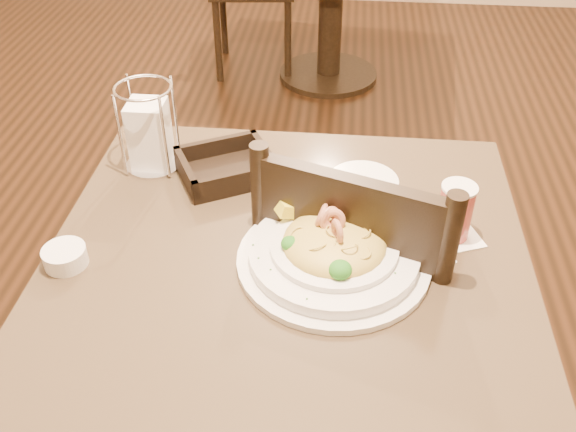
# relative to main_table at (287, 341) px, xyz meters

# --- Properties ---
(main_table) EXTENTS (0.90, 0.90, 0.74)m
(main_table) POSITION_rel_main_table_xyz_m (0.00, 0.00, 0.00)
(main_table) COLOR black
(main_table) RESTS_ON ground
(dining_chair_near) EXTENTS (0.53, 0.53, 0.93)m
(dining_chair_near) POSITION_rel_main_table_xyz_m (0.15, 0.15, -0.01)
(dining_chair_near) COLOR black
(dining_chair_near) RESTS_ON ground
(pasta_bowl) EXTENTS (0.39, 0.35, 0.11)m
(pasta_bowl) POSITION_rel_main_table_xyz_m (0.09, -0.01, 0.27)
(pasta_bowl) COLOR white
(pasta_bowl) RESTS_ON main_table
(drink_glass) EXTENTS (0.13, 0.13, 0.12)m
(drink_glass) POSITION_rel_main_table_xyz_m (0.31, 0.09, 0.29)
(drink_glass) COLOR white
(drink_glass) RESTS_ON main_table
(bread_basket) EXTENTS (0.24, 0.23, 0.05)m
(bread_basket) POSITION_rel_main_table_xyz_m (-0.16, 0.25, 0.26)
(bread_basket) COLOR black
(bread_basket) RESTS_ON main_table
(napkin_caddy) EXTENTS (0.12, 0.12, 0.20)m
(napkin_caddy) POSITION_rel_main_table_xyz_m (-0.33, 0.28, 0.32)
(napkin_caddy) COLOR silver
(napkin_caddy) RESTS_ON main_table
(side_plate) EXTENTS (0.17, 0.17, 0.01)m
(side_plate) POSITION_rel_main_table_xyz_m (0.14, 0.25, 0.24)
(side_plate) COLOR white
(side_plate) RESTS_ON main_table
(butter_ramekin) EXTENTS (0.10, 0.10, 0.03)m
(butter_ramekin) POSITION_rel_main_table_xyz_m (-0.40, -0.06, 0.25)
(butter_ramekin) COLOR white
(butter_ramekin) RESTS_ON main_table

